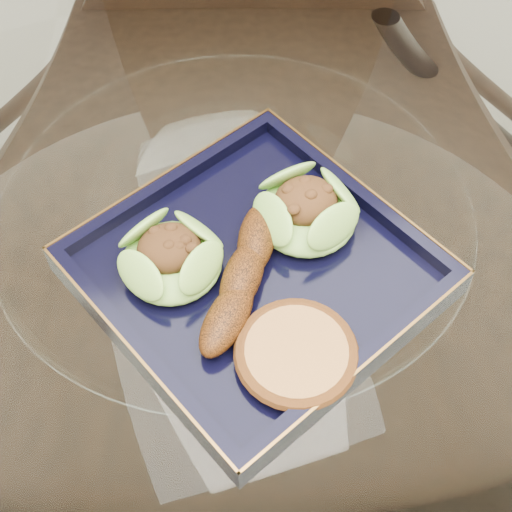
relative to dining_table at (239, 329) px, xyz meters
name	(u,v)px	position (x,y,z in m)	size (l,w,h in m)	color
ground	(245,489)	(0.00, 0.00, -0.60)	(4.00, 4.00, 0.00)	beige
dining_table	(239,329)	(0.00, 0.00, 0.00)	(1.13, 1.13, 0.77)	white
dining_chair	(250,142)	(0.12, 0.32, -0.05)	(0.53, 0.53, 0.98)	#321C10
navy_plate	(256,275)	(0.01, -0.04, 0.17)	(0.27, 0.27, 0.02)	black
lettuce_wrap_left	(171,259)	(-0.06, -0.02, 0.20)	(0.09, 0.09, 0.03)	#60A931
lettuce_wrap_right	(306,212)	(0.07, -0.01, 0.20)	(0.09, 0.09, 0.03)	#629A2C
roasted_plantain	(242,277)	(-0.01, -0.06, 0.20)	(0.16, 0.03, 0.03)	#592909
crumb_patty	(296,355)	(0.01, -0.14, 0.19)	(0.09, 0.09, 0.02)	#C27E40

